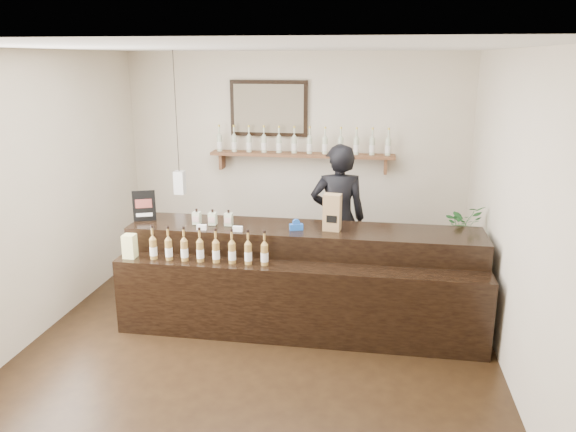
# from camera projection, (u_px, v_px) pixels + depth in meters

# --- Properties ---
(ground) EXTENTS (5.00, 5.00, 0.00)m
(ground) POSITION_uv_depth(u_px,v_px,m) (259.00, 347.00, 5.46)
(ground) COLOR black
(ground) RESTS_ON ground
(room_shell) EXTENTS (5.00, 5.00, 5.00)m
(room_shell) POSITION_uv_depth(u_px,v_px,m) (257.00, 176.00, 5.00)
(room_shell) COLOR beige
(room_shell) RESTS_ON ground
(back_wall_decor) EXTENTS (2.66, 0.96, 1.69)m
(back_wall_decor) POSITION_uv_depth(u_px,v_px,m) (283.00, 135.00, 7.26)
(back_wall_decor) COLOR #58311E
(back_wall_decor) RESTS_ON ground
(counter) EXTENTS (3.67, 1.00, 1.19)m
(counter) POSITION_uv_depth(u_px,v_px,m) (301.00, 281.00, 5.82)
(counter) COLOR black
(counter) RESTS_ON ground
(promo_sign) EXTENTS (0.23, 0.10, 0.33)m
(promo_sign) POSITION_uv_depth(u_px,v_px,m) (144.00, 206.00, 5.99)
(promo_sign) COLOR black
(promo_sign) RESTS_ON counter
(paper_bag) EXTENTS (0.19, 0.15, 0.38)m
(paper_bag) POSITION_uv_depth(u_px,v_px,m) (332.00, 212.00, 5.66)
(paper_bag) COLOR #9A724A
(paper_bag) RESTS_ON counter
(tape_dispenser) EXTENTS (0.15, 0.09, 0.11)m
(tape_dispenser) POSITION_uv_depth(u_px,v_px,m) (296.00, 226.00, 5.71)
(tape_dispenser) COLOR blue
(tape_dispenser) RESTS_ON counter
(side_cabinet) EXTENTS (0.51, 0.61, 0.77)m
(side_cabinet) POSITION_uv_depth(u_px,v_px,m) (458.00, 277.00, 6.18)
(side_cabinet) COLOR #58311E
(side_cabinet) RESTS_ON ground
(potted_plant) EXTENTS (0.52, 0.51, 0.44)m
(potted_plant) POSITION_uv_depth(u_px,v_px,m) (463.00, 225.00, 6.02)
(potted_plant) COLOR #28662C
(potted_plant) RESTS_ON side_cabinet
(shopkeeper) EXTENTS (0.80, 0.59, 2.01)m
(shopkeeper) POSITION_uv_depth(u_px,v_px,m) (338.00, 209.00, 6.57)
(shopkeeper) COLOR black
(shopkeeper) RESTS_ON ground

